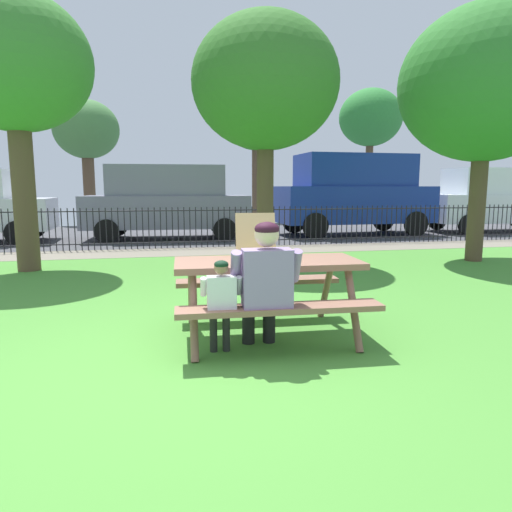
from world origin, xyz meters
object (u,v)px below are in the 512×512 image
at_px(picnic_table_foreground, 268,277).
at_px(parked_car_center, 168,201).
at_px(far_tree_midleft, 86,132).
at_px(child_at_table, 221,299).
at_px(adult_at_table, 265,282).
at_px(parked_car_right, 354,193).
at_px(parked_car_far_right, 497,199).
at_px(tree_midground_right, 265,84).
at_px(tree_midground_left, 485,85).
at_px(far_tree_midright, 371,119).
at_px(pizza_box_open, 257,251).
at_px(far_tree_center, 255,126).
at_px(tree_near_table, 15,65).

relative_size(picnic_table_foreground, parked_car_center, 0.40).
bearing_deg(far_tree_midleft, child_at_table, -78.26).
height_order(adult_at_table, far_tree_midleft, far_tree_midleft).
bearing_deg(parked_car_right, parked_car_center, -180.00).
bearing_deg(parked_car_far_right, far_tree_midleft, 153.26).
bearing_deg(far_tree_midleft, parked_car_far_right, -26.74).
bearing_deg(tree_midground_right, picnic_table_foreground, -102.19).
height_order(picnic_table_foreground, tree_midground_left, tree_midground_left).
relative_size(tree_midground_left, parked_car_right, 1.03).
xyz_separation_m(far_tree_midleft, far_tree_midright, (12.52, -0.00, 0.86)).
xyz_separation_m(picnic_table_foreground, pizza_box_open, (-0.09, 0.08, 0.26)).
relative_size(parked_car_center, far_tree_midright, 0.79).
xyz_separation_m(tree_midground_right, parked_car_center, (-1.85, 4.55, -2.32)).
bearing_deg(far_tree_center, tree_midground_left, -80.45).
height_order(adult_at_table, tree_near_table, tree_near_table).
bearing_deg(adult_at_table, parked_car_right, 62.85).
bearing_deg(far_tree_midright, pizza_box_open, -118.24).
xyz_separation_m(child_at_table, far_tree_center, (3.62, 16.65, 3.61)).
relative_size(pizza_box_open, tree_near_table, 0.11).
height_order(tree_midground_right, far_tree_midright, far_tree_midright).
height_order(tree_midground_left, parked_car_center, tree_midground_left).
bearing_deg(far_tree_midright, far_tree_midleft, 180.00).
relative_size(tree_midground_right, parked_car_right, 0.99).
xyz_separation_m(tree_midground_right, far_tree_midleft, (-4.98, 11.54, 0.32)).
distance_m(tree_near_table, parked_car_center, 5.85).
height_order(tree_midground_left, parked_car_far_right, tree_midground_left).
xyz_separation_m(child_at_table, far_tree_midright, (9.06, 16.65, 4.08)).
bearing_deg(child_at_table, tree_midground_right, 73.45).
height_order(picnic_table_foreground, parked_car_center, parked_car_center).
bearing_deg(tree_midground_right, far_tree_midleft, 113.34).
xyz_separation_m(tree_midground_left, far_tree_midright, (3.37, 12.29, 1.18)).
relative_size(tree_near_table, far_tree_midright, 0.79).
height_order(picnic_table_foreground, far_tree_center, far_tree_center).
bearing_deg(far_tree_midleft, adult_at_table, -76.98).
bearing_deg(adult_at_table, far_tree_center, 79.00).
relative_size(picnic_table_foreground, far_tree_center, 0.35).
distance_m(parked_car_center, far_tree_midright, 12.22).
distance_m(tree_midground_left, parked_car_far_right, 7.47).
relative_size(adult_at_table, tree_midground_right, 0.25).
relative_size(parked_car_center, parked_car_far_right, 1.00).
bearing_deg(picnic_table_foreground, far_tree_midleft, 103.86).
bearing_deg(parked_car_far_right, child_at_table, -137.16).
bearing_deg(pizza_box_open, adult_at_table, -94.89).
bearing_deg(tree_near_table, parked_car_far_right, 19.50).
relative_size(child_at_table, parked_car_far_right, 0.19).
bearing_deg(child_at_table, pizza_box_open, 53.54).
height_order(parked_car_center, far_tree_midright, far_tree_midright).
distance_m(picnic_table_foreground, pizza_box_open, 0.29).
bearing_deg(adult_at_table, far_tree_midleft, 103.02).
relative_size(tree_midground_right, parked_car_center, 1.01).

